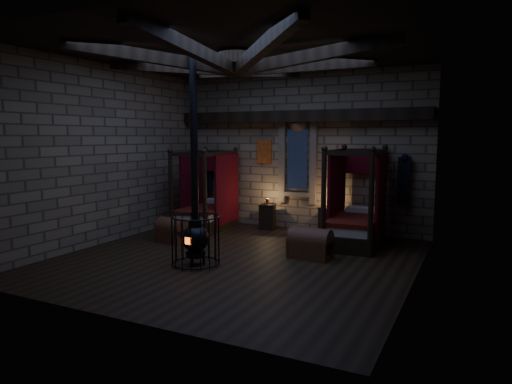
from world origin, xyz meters
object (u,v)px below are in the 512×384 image
at_px(bed_right, 356,221).
at_px(trunk_right, 310,244).
at_px(trunk_left, 173,231).
at_px(bed_left, 207,210).
at_px(stove, 195,235).

xyz_separation_m(bed_right, trunk_right, (-0.55, -1.64, -0.26)).
relative_size(trunk_left, trunk_right, 0.97).
xyz_separation_m(bed_left, trunk_left, (0.07, -1.65, -0.27)).
relative_size(bed_right, trunk_right, 2.48).
bearing_deg(bed_left, trunk_right, -29.15).
bearing_deg(bed_right, trunk_right, -111.85).
bearing_deg(trunk_right, stove, -138.32).
height_order(bed_right, trunk_right, bed_right).
relative_size(bed_left, stove, 0.52).
distance_m(trunk_left, trunk_right, 3.46).
bearing_deg(trunk_left, trunk_right, 11.36).
distance_m(trunk_left, stove, 2.19).
bearing_deg(bed_left, stove, -66.54).
relative_size(bed_right, trunk_left, 2.56).
relative_size(bed_left, trunk_right, 2.37).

